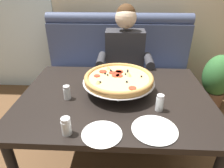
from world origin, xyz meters
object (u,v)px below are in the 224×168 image
patio_chair (50,37)px  booth_bench (118,78)px  diner_main (125,63)px  plate_near_right (155,129)px  shaker_oregano (160,104)px  dining_table (115,104)px  pizza (119,78)px  plate_near_left (102,133)px  shaker_pepper_flakes (67,93)px  potted_plant (217,79)px  shaker_parmesan (66,127)px

patio_chair → booth_bench: bearing=-47.2°
booth_bench → diner_main: bearing=-74.3°
plate_near_right → diner_main: bearing=98.3°
shaker_oregano → plate_near_right: bearing=-105.8°
plate_near_right → patio_chair: size_ratio=0.30×
dining_table → diner_main: diner_main is taller
pizza → shaker_oregano: bearing=-40.6°
shaker_oregano → plate_near_left: bearing=-144.8°
booth_bench → plate_near_left: bearing=-92.4°
pizza → shaker_pepper_flakes: 0.38m
plate_near_left → plate_near_right: 0.29m
plate_near_right → potted_plant: plate_near_right is taller
dining_table → plate_near_left: (-0.06, -0.41, 0.09)m
diner_main → shaker_oregano: (0.21, -0.87, 0.08)m
shaker_oregano → shaker_parmesan: 0.58m
booth_bench → shaker_pepper_flakes: 1.15m
plate_near_right → dining_table: bearing=122.4°
dining_table → patio_chair: bearing=118.7°
plate_near_right → potted_plant: (0.99, 1.37, -0.37)m
dining_table → plate_near_left: bearing=-97.9°
patio_chair → shaker_oregano: bearing=-58.0°
shaker_oregano → shaker_pepper_flakes: bearing=170.1°
shaker_oregano → potted_plant: (0.94, 1.18, -0.40)m
plate_near_left → patio_chair: size_ratio=0.25×
plate_near_right → patio_chair: 3.13m
shaker_oregano → plate_near_left: 0.42m
booth_bench → shaker_oregano: size_ratio=15.92×
plate_near_left → shaker_parmesan: bearing=-179.6°
diner_main → shaker_pepper_flakes: (-0.40, -0.76, 0.07)m
shaker_pepper_flakes → plate_near_right: (0.56, -0.30, -0.03)m
plate_near_left → plate_near_right: bearing=9.6°
booth_bench → potted_plant: bearing=2.2°
shaker_pepper_flakes → plate_near_left: size_ratio=0.45×
plate_near_left → shaker_pepper_flakes: bearing=128.0°
diner_main → dining_table: bearing=-96.1°
diner_main → potted_plant: size_ratio=1.82×
diner_main → plate_near_left: size_ratio=5.82×
shaker_oregano → shaker_parmesan: (-0.53, -0.24, -0.00)m
diner_main → pizza: size_ratio=2.47×
booth_bench → patio_chair: 1.91m
shaker_pepper_flakes → shaker_oregano: bearing=-9.9°
booth_bench → potted_plant: booth_bench is taller
pizza → plate_near_right: bearing=-63.5°
diner_main → plate_near_left: bearing=-96.8°
pizza → shaker_oregano: size_ratio=4.70×
diner_main → potted_plant: bearing=15.2°
patio_chair → dining_table: bearing=-61.3°
dining_table → shaker_pepper_flakes: bearing=-169.3°
diner_main → patio_chair: size_ratio=1.48×
booth_bench → dining_table: bearing=-90.0°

